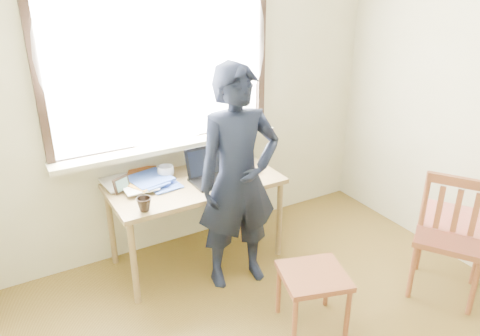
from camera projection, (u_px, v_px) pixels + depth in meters
room_shell at (337, 111)px, 2.16m from camera, size 3.52×4.02×2.61m
desk at (195, 190)px, 3.65m from camera, size 1.32×0.66×0.71m
laptop at (212, 172)px, 3.64m from camera, size 0.36×0.30×0.25m
mug_white at (166, 172)px, 3.65m from camera, size 0.15×0.15×0.10m
mug_dark at (144, 204)px, 3.18m from camera, size 0.10×0.10×0.10m
mouse at (256, 171)px, 3.76m from camera, size 0.10×0.07×0.04m
desk_clutter at (151, 179)px, 3.60m from camera, size 0.81×0.49×0.05m
book_a at (131, 183)px, 3.57m from camera, size 0.26×0.30×0.02m
book_b at (221, 161)px, 3.96m from camera, size 0.29×0.29×0.02m
picture_frame at (122, 185)px, 3.43m from camera, size 0.13×0.07×0.11m
work_chair at (313, 282)px, 3.05m from camera, size 0.51×0.50×0.42m
side_chair at (453, 230)px, 3.30m from camera, size 0.63×0.64×1.02m
person at (238, 180)px, 3.34m from camera, size 0.66×0.49×1.68m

